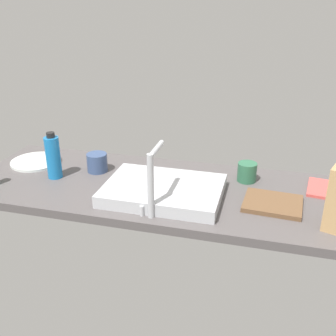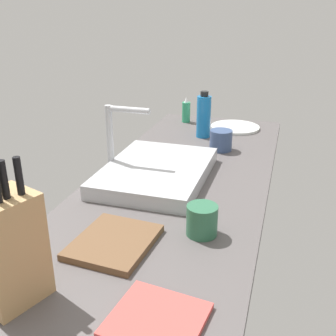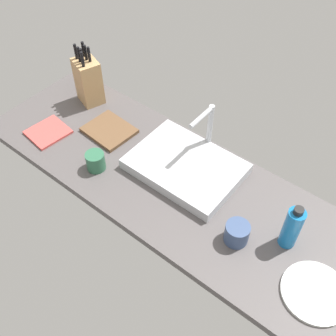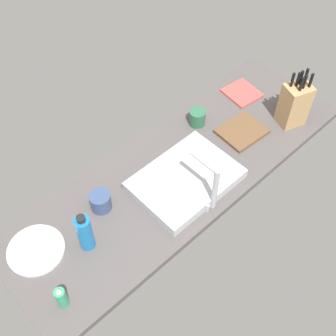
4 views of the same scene
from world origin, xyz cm
name	(u,v)px [view 4 (image 4 of 4)]	position (x,y,z in cm)	size (l,w,h in cm)	color
countertop_slab	(179,171)	(0.00, 0.00, 1.75)	(176.51, 59.52, 3.50)	#514C4C
sink_basin	(185,180)	(3.56, 7.92, 5.98)	(46.03, 33.27, 4.95)	#B7BABF
faucet	(212,183)	(3.70, 22.70, 18.40)	(5.50, 15.91, 24.49)	#B7BABF
knife_block	(294,104)	(-62.34, 16.28, 15.42)	(15.01, 13.74, 30.26)	tan
cutting_board	(242,131)	(-38.78, 4.87, 4.40)	(21.63, 18.29, 1.80)	brown
soap_bottle	(61,297)	(75.63, 16.33, 9.06)	(4.13, 4.13, 12.93)	#2D9966
water_bottle	(85,232)	(54.22, 2.75, 13.06)	(6.32, 6.32, 20.60)	#1970B7
dinner_plate	(36,250)	(71.28, -9.30, 4.10)	(23.24, 23.24, 1.20)	silver
dish_towel	(242,93)	(-60.54, -13.65, 4.10)	(16.24, 17.32, 1.20)	#CC4C47
coffee_mug	(197,117)	(-27.23, -14.84, 7.60)	(8.14, 8.14, 8.21)	#2D6647
ceramic_cup	(101,201)	(38.93, -7.97, 7.68)	(9.12, 9.12, 8.37)	#384C75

